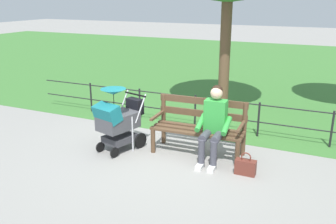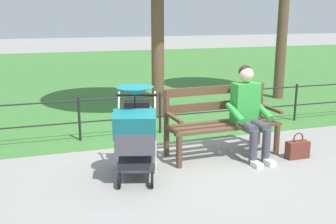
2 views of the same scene
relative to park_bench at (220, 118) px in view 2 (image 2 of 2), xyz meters
name	(u,v)px [view 2 (image 2 of 2)]	position (x,y,z in m)	size (l,w,h in m)	color
ground_plane	(188,160)	(0.53, 0.12, -0.53)	(60.00, 60.00, 0.00)	gray
grass_lawn	(98,72)	(0.53, -8.68, -0.52)	(40.00, 16.00, 0.01)	#3D7533
park_bench	(220,118)	(0.00, 0.00, 0.00)	(1.62, 0.66, 0.96)	brown
person_on_bench	(249,109)	(-0.32, 0.22, 0.15)	(0.55, 0.74, 1.28)	#42424C
stroller	(136,132)	(1.34, 0.51, 0.07)	(0.71, 0.98, 1.15)	black
handbag	(297,149)	(-0.95, 0.51, -0.40)	(0.32, 0.14, 0.37)	brown
park_fence	(176,108)	(0.25, -1.21, -0.10)	(7.96, 0.04, 0.70)	black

